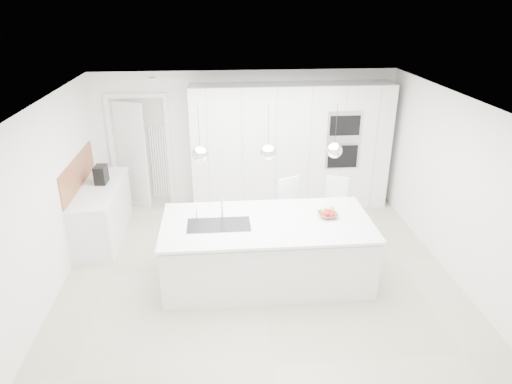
{
  "coord_description": "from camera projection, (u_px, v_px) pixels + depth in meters",
  "views": [
    {
      "loc": [
        -0.52,
        -5.72,
        3.71
      ],
      "look_at": [
        0.0,
        0.3,
        1.1
      ],
      "focal_mm": 32.0,
      "sensor_mm": 36.0,
      "label": 1
    }
  ],
  "objects": [
    {
      "name": "apple_a",
      "position": [
        330.0,
        213.0,
        6.25
      ],
      "size": [
        0.08,
        0.08,
        0.08
      ],
      "primitive_type": "sphere",
      "color": "red",
      "rests_on": "fruit_bowl"
    },
    {
      "name": "banana_bunch",
      "position": [
        328.0,
        210.0,
        6.23
      ],
      "size": [
        0.23,
        0.17,
        0.21
      ],
      "primitive_type": "torus",
      "rotation": [
        1.22,
        0.0,
        0.35
      ],
      "color": "yellow",
      "rests_on": "fruit_bowl"
    },
    {
      "name": "oak_backsplash",
      "position": [
        78.0,
        172.0,
        7.17
      ],
      "size": [
        0.02,
        1.8,
        0.5
      ],
      "primitive_type": "cube",
      "color": "#A2623E",
      "rests_on": "wall_left"
    },
    {
      "name": "island_sink",
      "position": [
        219.0,
        230.0,
        6.1
      ],
      "size": [
        0.84,
        0.44,
        0.18
      ],
      "primitive_type": null,
      "color": "#3F3F42",
      "rests_on": "island_worktop"
    },
    {
      "name": "left_base_cabinets",
      "position": [
        103.0,
        213.0,
        7.48
      ],
      "size": [
        0.6,
        1.8,
        0.86
      ],
      "primitive_type": "cube",
      "color": "white",
      "rests_on": "floor"
    },
    {
      "name": "oven_stack",
      "position": [
        344.0,
        140.0,
        8.07
      ],
      "size": [
        0.62,
        0.04,
        1.05
      ],
      "primitive_type": null,
      "color": "#A5A5A8",
      "rests_on": "tall_cabinets"
    },
    {
      "name": "hallway_door",
      "position": [
        127.0,
        155.0,
        8.38
      ],
      "size": [
        0.76,
        0.38,
        2.0
      ],
      "primitive_type": "cube",
      "rotation": [
        0.0,
        0.0,
        -0.44
      ],
      "color": "white",
      "rests_on": "floor"
    },
    {
      "name": "bar_stool_right",
      "position": [
        338.0,
        213.0,
        7.2
      ],
      "size": [
        0.53,
        0.61,
        1.1
      ],
      "primitive_type": null,
      "rotation": [
        0.0,
        0.0,
        -0.4
      ],
      "color": "white",
      "rests_on": "floor"
    },
    {
      "name": "bar_stool_left",
      "position": [
        289.0,
        216.0,
        7.07
      ],
      "size": [
        0.55,
        0.63,
        1.14
      ],
      "primitive_type": null,
      "rotation": [
        0.0,
        0.0,
        0.41
      ],
      "color": "white",
      "rests_on": "floor"
    },
    {
      "name": "doorway_frame",
      "position": [
        141.0,
        153.0,
        8.44
      ],
      "size": [
        1.11,
        0.08,
        2.13
      ],
      "primitive_type": null,
      "color": "white",
      "rests_on": "floor"
    },
    {
      "name": "fruit_bowl",
      "position": [
        328.0,
        215.0,
        6.27
      ],
      "size": [
        0.3,
        0.3,
        0.07
      ],
      "primitive_type": "imported",
      "rotation": [
        0.0,
        0.0,
        0.13
      ],
      "color": "#A2623E",
      "rests_on": "island_worktop"
    },
    {
      "name": "apple_c",
      "position": [
        331.0,
        215.0,
        6.21
      ],
      "size": [
        0.07,
        0.07,
        0.07
      ],
      "primitive_type": "sphere",
      "color": "red",
      "rests_on": "fruit_bowl"
    },
    {
      "name": "tall_cabinets",
      "position": [
        290.0,
        147.0,
        8.36
      ],
      "size": [
        3.6,
        0.6,
        2.3
      ],
      "primitive_type": "cube",
      "color": "white",
      "rests_on": "floor"
    },
    {
      "name": "wall_left",
      "position": [
        51.0,
        198.0,
        6.03
      ],
      "size": [
        0.0,
        5.0,
        5.0
      ],
      "primitive_type": "plane",
      "rotation": [
        1.57,
        0.0,
        1.57
      ],
      "color": "white",
      "rests_on": "ground"
    },
    {
      "name": "radiator",
      "position": [
        159.0,
        162.0,
        8.53
      ],
      "size": [
        0.32,
        0.04,
        1.4
      ],
      "primitive_type": null,
      "color": "white",
      "rests_on": "floor"
    },
    {
      "name": "floor",
      "position": [
        258.0,
        268.0,
        6.74
      ],
      "size": [
        5.5,
        5.5,
        0.0
      ],
      "primitive_type": "plane",
      "color": "#C0B699",
      "rests_on": "ground"
    },
    {
      "name": "ceiling",
      "position": [
        258.0,
        100.0,
        5.75
      ],
      "size": [
        5.5,
        5.5,
        0.0
      ],
      "primitive_type": "plane",
      "rotation": [
        3.14,
        0.0,
        0.0
      ],
      "color": "white",
      "rests_on": "wall_back"
    },
    {
      "name": "island_worktop",
      "position": [
        267.0,
        223.0,
        6.17
      ],
      "size": [
        2.84,
        1.4,
        0.04
      ],
      "primitive_type": "cube",
      "color": "white",
      "rests_on": "island_base"
    },
    {
      "name": "wall_back",
      "position": [
        246.0,
        138.0,
        8.54
      ],
      "size": [
        5.5,
        0.0,
        5.5
      ],
      "primitive_type": "plane",
      "rotation": [
        1.57,
        0.0,
        0.0
      ],
      "color": "white",
      "rests_on": "ground"
    },
    {
      "name": "island_tap",
      "position": [
        222.0,
        208.0,
        6.2
      ],
      "size": [
        0.02,
        0.02,
        0.3
      ],
      "primitive_type": "cylinder",
      "color": "white",
      "rests_on": "island_worktop"
    },
    {
      "name": "apple_b",
      "position": [
        327.0,
        214.0,
        6.22
      ],
      "size": [
        0.08,
        0.08,
        0.08
      ],
      "primitive_type": "sphere",
      "color": "red",
      "rests_on": "fruit_bowl"
    },
    {
      "name": "island_base",
      "position": [
        267.0,
        253.0,
        6.31
      ],
      "size": [
        2.8,
        1.2,
        0.86
      ],
      "primitive_type": "cube",
      "color": "white",
      "rests_on": "floor"
    },
    {
      "name": "left_worktop",
      "position": [
        99.0,
        188.0,
        7.3
      ],
      "size": [
        0.62,
        1.82,
        0.04
      ],
      "primitive_type": "cube",
      "color": "white",
      "rests_on": "left_base_cabinets"
    },
    {
      "name": "pendant_mid",
      "position": [
        268.0,
        152.0,
        5.72
      ],
      "size": [
        0.2,
        0.2,
        0.2
      ],
      "primitive_type": "sphere",
      "color": "white",
      "rests_on": "ceiling"
    },
    {
      "name": "espresso_machine",
      "position": [
        101.0,
        174.0,
        7.37
      ],
      "size": [
        0.19,
        0.28,
        0.29
      ],
      "primitive_type": "cube",
      "rotation": [
        0.0,
        0.0,
        -0.04
      ],
      "color": "black",
      "rests_on": "left_worktop"
    },
    {
      "name": "pendant_left",
      "position": [
        200.0,
        154.0,
        5.66
      ],
      "size": [
        0.2,
        0.2,
        0.2
      ],
      "primitive_type": "sphere",
      "color": "white",
      "rests_on": "ceiling"
    },
    {
      "name": "pendant_right",
      "position": [
        334.0,
        150.0,
        5.79
      ],
      "size": [
        0.2,
        0.2,
        0.2
      ],
      "primitive_type": "sphere",
      "color": "white",
      "rests_on": "ceiling"
    }
  ]
}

